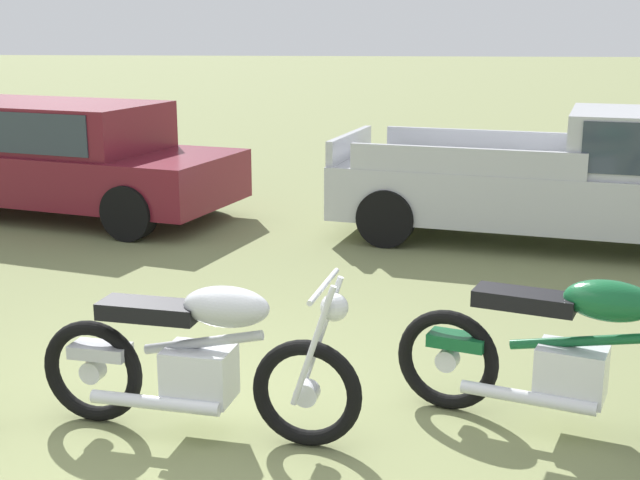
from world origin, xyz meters
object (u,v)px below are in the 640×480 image
motorcycle_silver (199,358)px  car_burgundy (62,150)px  pickup_truck_silver (585,177)px  motorcycle_green (573,356)px

motorcycle_silver → car_burgundy: 6.61m
motorcycle_silver → car_burgundy: size_ratio=0.46×
motorcycle_silver → pickup_truck_silver: pickup_truck_silver is taller
motorcycle_green → car_burgundy: (-5.24, 5.66, 0.34)m
motorcycle_green → pickup_truck_silver: 4.80m
motorcycle_silver → pickup_truck_silver: (3.23, 4.89, 0.27)m
motorcycle_green → car_burgundy: car_burgundy is taller
motorcycle_green → motorcycle_silver: bearing=-154.5°
pickup_truck_silver → motorcycle_silver: bearing=-109.7°
motorcycle_silver → car_burgundy: bearing=126.6°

